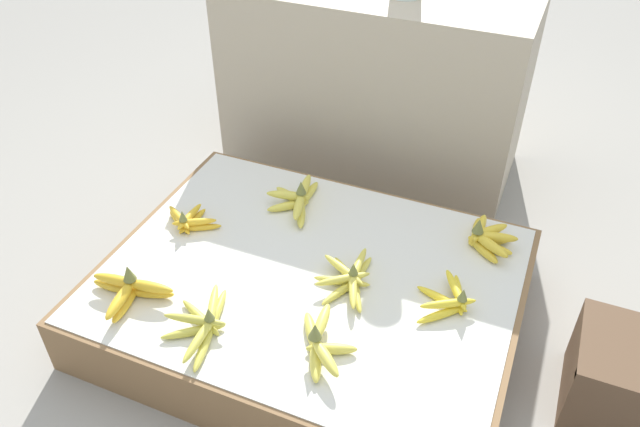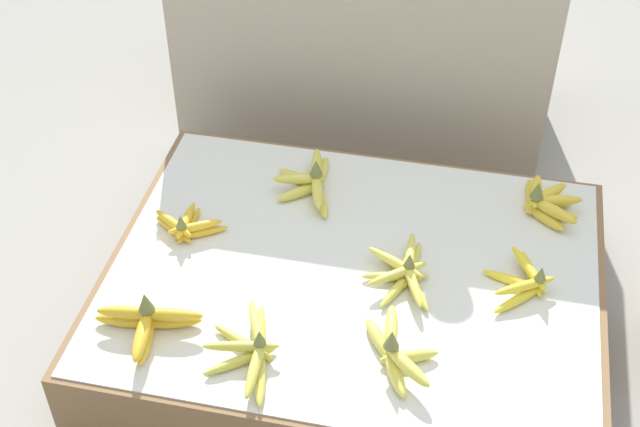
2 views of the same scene
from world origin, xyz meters
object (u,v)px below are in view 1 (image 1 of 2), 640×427
banana_bunch_middle_right (450,300)px  banana_bunch_back_right (486,238)px  banana_bunch_front_left (129,290)px  banana_bunch_front_midleft (203,324)px  banana_bunch_middle_left (189,221)px  banana_bunch_middle_midright (349,279)px  banana_bunch_front_midright (320,343)px  banana_bunch_back_midleft (297,199)px  wooden_crate (640,384)px

banana_bunch_middle_right → banana_bunch_back_right: size_ratio=1.15×
banana_bunch_front_left → banana_bunch_back_right: bearing=35.2°
banana_bunch_front_midleft → banana_bunch_middle_left: size_ratio=1.40×
banana_bunch_front_left → banana_bunch_middle_midright: bearing=28.0°
banana_bunch_front_left → banana_bunch_middle_left: banana_bunch_front_left is taller
banana_bunch_front_midleft → banana_bunch_front_midright: (0.31, 0.05, 0.01)m
banana_bunch_middle_midright → banana_bunch_back_right: bearing=44.8°
banana_bunch_middle_midright → banana_bunch_back_right: (0.32, 0.32, 0.01)m
banana_bunch_front_midleft → banana_bunch_front_midright: 0.31m
banana_bunch_back_midleft → banana_bunch_back_right: size_ratio=1.26×
banana_bunch_front_left → banana_bunch_middle_left: bearing=93.7°
wooden_crate → banana_bunch_middle_left: size_ratio=1.71×
banana_bunch_front_midleft → wooden_crate: bearing=16.9°
wooden_crate → banana_bunch_middle_midright: 0.79m
banana_bunch_middle_left → banana_bunch_back_right: banana_bunch_back_right is taller
wooden_crate → banana_bunch_back_right: bearing=147.7°
banana_bunch_front_midleft → banana_bunch_front_midright: size_ratio=1.22×
banana_bunch_back_right → banana_bunch_front_left: bearing=-144.8°
banana_bunch_front_midleft → banana_bunch_middle_midright: banana_bunch_front_midleft is taller
banana_bunch_front_midleft → banana_bunch_back_midleft: size_ratio=1.11×
banana_bunch_middle_left → banana_bunch_front_midleft: bearing=-52.8°
banana_bunch_middle_left → banana_bunch_back_midleft: bearing=40.4°
banana_bunch_middle_left → banana_bunch_middle_midright: banana_bunch_middle_midright is taller
banana_bunch_back_midleft → banana_bunch_back_right: bearing=3.9°
wooden_crate → banana_bunch_middle_left: bearing=179.0°
banana_bunch_back_midleft → banana_bunch_middle_right: bearing=-23.5°
wooden_crate → banana_bunch_back_right: (-0.47, 0.29, 0.10)m
banana_bunch_front_midleft → banana_bunch_middle_right: bearing=30.3°
wooden_crate → banana_bunch_back_right: banana_bunch_back_right is taller
banana_bunch_middle_right → banana_bunch_back_midleft: 0.62m
wooden_crate → banana_bunch_front_midright: 0.82m
banana_bunch_front_midright → banana_bunch_middle_midright: banana_bunch_front_midright is taller
banana_bunch_middle_midright → banana_bunch_middle_left: bearing=175.2°
banana_bunch_middle_left → banana_bunch_middle_right: (0.84, -0.02, -0.00)m
banana_bunch_front_left → banana_bunch_middle_left: (-0.02, 0.33, -0.01)m
wooden_crate → banana_bunch_front_left: (-1.32, -0.31, 0.11)m
wooden_crate → banana_bunch_middle_right: banana_bunch_middle_right is taller
banana_bunch_middle_midright → wooden_crate: bearing=1.8°
banana_bunch_back_right → banana_bunch_front_midleft: bearing=-134.5°
banana_bunch_middle_right → banana_bunch_back_midleft: bearing=156.5°
banana_bunch_front_midright → banana_bunch_back_right: bearing=61.8°
banana_bunch_middle_left → wooden_crate: bearing=-1.0°
banana_bunch_middle_right → banana_bunch_back_right: 0.29m
banana_bunch_middle_right → banana_bunch_back_right: bearing=82.0°
banana_bunch_front_left → banana_bunch_front_midleft: (0.24, -0.02, -0.01)m
banana_bunch_middle_right → banana_bunch_back_midleft: banana_bunch_back_midleft is taller
banana_bunch_middle_midright → banana_bunch_back_right: size_ratio=1.23×
banana_bunch_middle_left → banana_bunch_middle_midright: 0.56m
banana_bunch_front_left → banana_bunch_middle_midright: size_ratio=1.02×
banana_bunch_front_midleft → banana_bunch_middle_right: 0.66m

